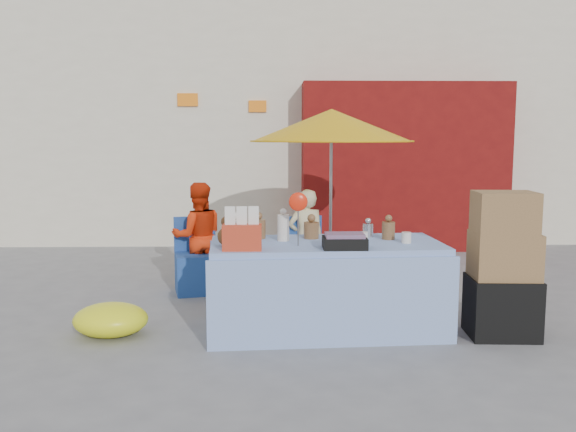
{
  "coord_description": "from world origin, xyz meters",
  "views": [
    {
      "loc": [
        0.13,
        -5.3,
        1.77
      ],
      "look_at": [
        0.28,
        0.6,
        1.0
      ],
      "focal_mm": 38.0,
      "sensor_mm": 36.0,
      "label": 1
    }
  ],
  "objects_px": {
    "chair_left": "(197,270)",
    "vendor_beige": "(306,239)",
    "market_table": "(325,285)",
    "box_stack": "(503,270)",
    "vendor_orange": "(198,236)",
    "chair_right": "(306,270)",
    "umbrella": "(331,126)"
  },
  "relations": [
    {
      "from": "chair_left",
      "to": "vendor_beige",
      "type": "xyz_separation_m",
      "value": [
        1.25,
        0.13,
        0.33
      ]
    },
    {
      "from": "market_table",
      "to": "chair_left",
      "type": "distance_m",
      "value": 1.96
    },
    {
      "from": "vendor_beige",
      "to": "box_stack",
      "type": "xyz_separation_m",
      "value": [
        1.64,
        -1.77,
        0.01
      ]
    },
    {
      "from": "vendor_orange",
      "to": "box_stack",
      "type": "height_order",
      "value": "box_stack"
    },
    {
      "from": "vendor_beige",
      "to": "chair_left",
      "type": "bearing_deg",
      "value": -6.54
    },
    {
      "from": "market_table",
      "to": "vendor_orange",
      "type": "height_order",
      "value": "market_table"
    },
    {
      "from": "chair_left",
      "to": "box_stack",
      "type": "xyz_separation_m",
      "value": [
        2.9,
        -1.64,
        0.34
      ]
    },
    {
      "from": "chair_right",
      "to": "vendor_orange",
      "type": "distance_m",
      "value": 1.31
    },
    {
      "from": "box_stack",
      "to": "vendor_orange",
      "type": "bearing_deg",
      "value": 148.52
    },
    {
      "from": "chair_left",
      "to": "umbrella",
      "type": "bearing_deg",
      "value": -2.29
    },
    {
      "from": "market_table",
      "to": "chair_right",
      "type": "bearing_deg",
      "value": 90.24
    },
    {
      "from": "chair_right",
      "to": "vendor_orange",
      "type": "relative_size",
      "value": 0.68
    },
    {
      "from": "chair_right",
      "to": "umbrella",
      "type": "height_order",
      "value": "umbrella"
    },
    {
      "from": "vendor_orange",
      "to": "box_stack",
      "type": "bearing_deg",
      "value": 135.85
    },
    {
      "from": "chair_left",
      "to": "vendor_beige",
      "type": "relative_size",
      "value": 0.73
    },
    {
      "from": "vendor_orange",
      "to": "vendor_beige",
      "type": "xyz_separation_m",
      "value": [
        1.25,
        0.0,
        -0.04
      ]
    },
    {
      "from": "chair_right",
      "to": "box_stack",
      "type": "bearing_deg",
      "value": -57.5
    },
    {
      "from": "umbrella",
      "to": "vendor_beige",
      "type": "bearing_deg",
      "value": -153.43
    },
    {
      "from": "market_table",
      "to": "box_stack",
      "type": "xyz_separation_m",
      "value": [
        1.56,
        -0.22,
        0.18
      ]
    },
    {
      "from": "box_stack",
      "to": "market_table",
      "type": "bearing_deg",
      "value": 171.9
    },
    {
      "from": "chair_right",
      "to": "box_stack",
      "type": "distance_m",
      "value": 2.35
    },
    {
      "from": "chair_right",
      "to": "vendor_orange",
      "type": "height_order",
      "value": "vendor_orange"
    },
    {
      "from": "box_stack",
      "to": "chair_right",
      "type": "bearing_deg",
      "value": 135.18
    },
    {
      "from": "chair_right",
      "to": "vendor_beige",
      "type": "bearing_deg",
      "value": 75.85
    },
    {
      "from": "market_table",
      "to": "umbrella",
      "type": "distance_m",
      "value": 2.26
    },
    {
      "from": "market_table",
      "to": "box_stack",
      "type": "height_order",
      "value": "box_stack"
    },
    {
      "from": "vendor_beige",
      "to": "box_stack",
      "type": "distance_m",
      "value": 2.42
    },
    {
      "from": "vendor_orange",
      "to": "umbrella",
      "type": "bearing_deg",
      "value": 172.85
    },
    {
      "from": "market_table",
      "to": "chair_right",
      "type": "distance_m",
      "value": 1.43
    },
    {
      "from": "market_table",
      "to": "chair_left",
      "type": "height_order",
      "value": "market_table"
    },
    {
      "from": "vendor_beige",
      "to": "chair_right",
      "type": "bearing_deg",
      "value": 75.85
    },
    {
      "from": "market_table",
      "to": "box_stack",
      "type": "relative_size",
      "value": 1.69
    }
  ]
}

